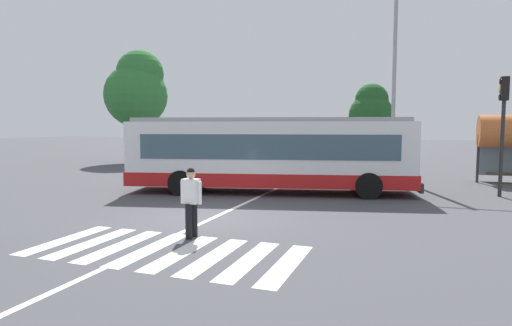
{
  "coord_description": "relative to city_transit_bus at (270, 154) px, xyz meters",
  "views": [
    {
      "loc": [
        5.77,
        -11.47,
        2.73
      ],
      "look_at": [
        0.12,
        4.13,
        1.3
      ],
      "focal_mm": 30.23,
      "sensor_mm": 36.0,
      "label": 1
    }
  ],
  "objects": [
    {
      "name": "ground_plane",
      "position": [
        -0.32,
        -5.21,
        -1.59
      ],
      "size": [
        160.0,
        160.0,
        0.0
      ],
      "primitive_type": "plane",
      "color": "#47474C"
    },
    {
      "name": "background_tree_left",
      "position": [
        -13.95,
        10.81,
        3.88
      ],
      "size": [
        4.66,
        4.66,
        8.37
      ],
      "color": "brown",
      "rests_on": "ground_plane"
    },
    {
      "name": "parked_car_silver",
      "position": [
        -7.49,
        8.59,
        -0.82
      ],
      "size": [
        2.09,
        4.6,
        1.35
      ],
      "color": "black",
      "rests_on": "ground_plane"
    },
    {
      "name": "traffic_light_far_corner",
      "position": [
        8.7,
        2.05,
        1.5
      ],
      "size": [
        0.33,
        0.32,
        4.59
      ],
      "color": "#28282B",
      "rests_on": "ground_plane"
    },
    {
      "name": "background_tree_right",
      "position": [
        2.57,
        16.14,
        2.23
      ],
      "size": [
        3.24,
        3.24,
        5.84
      ],
      "color": "brown",
      "rests_on": "ground_plane"
    },
    {
      "name": "parked_car_red",
      "position": [
        0.72,
        8.66,
        -0.82
      ],
      "size": [
        2.13,
        4.62,
        1.35
      ],
      "color": "black",
      "rests_on": "ground_plane"
    },
    {
      "name": "parked_car_white",
      "position": [
        -2.0,
        8.56,
        -0.82
      ],
      "size": [
        2.02,
        4.57,
        1.35
      ],
      "color": "black",
      "rests_on": "ground_plane"
    },
    {
      "name": "city_transit_bus",
      "position": [
        0.0,
        0.0,
        0.0
      ],
      "size": [
        11.77,
        5.13,
        3.06
      ],
      "color": "black",
      "rests_on": "ground_plane"
    },
    {
      "name": "parked_car_teal",
      "position": [
        -4.78,
        8.75,
        -0.82
      ],
      "size": [
        2.2,
        4.64,
        1.35
      ],
      "color": "black",
      "rests_on": "ground_plane"
    },
    {
      "name": "parked_car_charcoal",
      "position": [
        3.38,
        8.36,
        -0.82
      ],
      "size": [
        1.97,
        4.55,
        1.35
      ],
      "color": "black",
      "rests_on": "ground_plane"
    },
    {
      "name": "lane_center_line",
      "position": [
        -0.04,
        -3.21,
        -1.58
      ],
      "size": [
        0.16,
        24.0,
        0.01
      ],
      "primitive_type": "cube",
      "color": "silver",
      "rests_on": "ground_plane"
    },
    {
      "name": "twin_arm_street_lamp",
      "position": [
        4.49,
        7.07,
        4.74
      ],
      "size": [
        4.67,
        0.32,
        10.47
      ],
      "color": "#939399",
      "rests_on": "ground_plane"
    },
    {
      "name": "crosswalk_painted_stripes",
      "position": [
        0.45,
        -8.69,
        -1.58
      ],
      "size": [
        5.95,
        2.78,
        0.01
      ],
      "color": "silver",
      "rests_on": "ground_plane"
    },
    {
      "name": "pedestrian_crossing_street",
      "position": [
        0.44,
        -7.48,
        -0.62
      ],
      "size": [
        0.58,
        0.42,
        1.72
      ],
      "color": "black",
      "rests_on": "ground_plane"
    }
  ]
}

